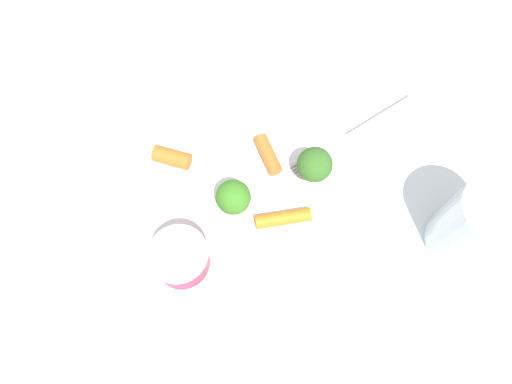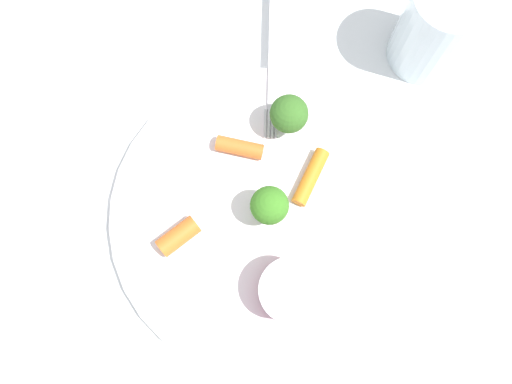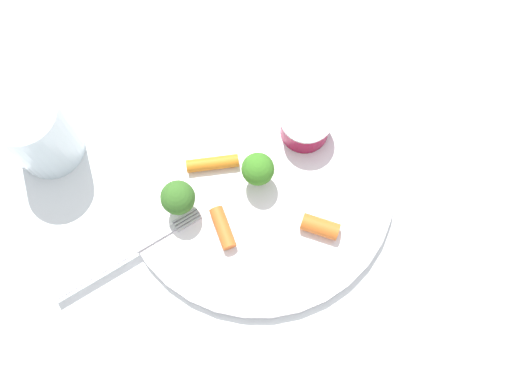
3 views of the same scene
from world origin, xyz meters
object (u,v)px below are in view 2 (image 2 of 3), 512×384
object	(u,v)px
plate	(269,214)
carrot_stick_2	(240,147)
broccoli_floret_1	(265,208)
broccoli_floret_0	(289,114)
sauce_cup	(291,291)
drinking_glass	(437,28)
fork	(272,61)
carrot_stick_1	(309,175)
carrot_stick_0	(178,236)

from	to	relation	value
plate	carrot_stick_2	distance (m)	0.07
broccoli_floret_1	broccoli_floret_0	bearing A→B (deg)	35.93
sauce_cup	drinking_glass	xyz separation A→B (m)	(0.25, 0.09, 0.02)
broccoli_floret_1	carrot_stick_2	distance (m)	0.07
fork	broccoli_floret_1	bearing A→B (deg)	-132.67
plate	broccoli_floret_0	distance (m)	0.09
plate	broccoli_floret_1	bearing A→B (deg)	170.68
carrot_stick_1	fork	bearing A→B (deg)	65.80
carrot_stick_0	carrot_stick_2	bearing A→B (deg)	17.48
fork	carrot_stick_1	bearing A→B (deg)	-114.20
carrot_stick_0	carrot_stick_1	size ratio (longest dim) A/B	0.70
plate	carrot_stick_1	world-z (taller)	carrot_stick_1
sauce_cup	broccoli_floret_1	distance (m)	0.07
broccoli_floret_1	carrot_stick_0	world-z (taller)	broccoli_floret_1
broccoli_floret_1	carrot_stick_0	size ratio (longest dim) A/B	1.22
carrot_stick_1	carrot_stick_0	bearing A→B (deg)	166.08
broccoli_floret_0	carrot_stick_0	xyz separation A→B (m)	(-0.14, -0.02, -0.02)
plate	broccoli_floret_0	xyz separation A→B (m)	(0.07, 0.05, 0.04)
plate	carrot_stick_0	distance (m)	0.08
sauce_cup	carrot_stick_2	xyz separation A→B (m)	(0.05, 0.13, -0.01)
plate	carrot_stick_1	distance (m)	0.05
plate	fork	distance (m)	0.15
broccoli_floret_0	fork	distance (m)	0.07
broccoli_floret_0	broccoli_floret_1	size ratio (longest dim) A/B	1.05
broccoli_floret_1	carrot_stick_1	bearing A→B (deg)	1.79
carrot_stick_1	plate	bearing A→B (deg)	-177.23
sauce_cup	carrot_stick_2	bearing A→B (deg)	68.80
plate	carrot_stick_1	size ratio (longest dim) A/B	5.30
broccoli_floret_0	carrot_stick_2	bearing A→B (deg)	167.37
carrot_stick_1	carrot_stick_2	xyz separation A→B (m)	(-0.03, 0.06, 0.00)
sauce_cup	drinking_glass	bearing A→B (deg)	20.16
broccoli_floret_1	drinking_glass	distance (m)	0.23
fork	drinking_glass	xyz separation A→B (m)	(0.12, -0.08, 0.03)
sauce_cup	carrot_stick_0	size ratio (longest dim) A/B	1.43
sauce_cup	drinking_glass	distance (m)	0.27
plate	carrot_stick_2	bearing A→B (deg)	74.16
plate	sauce_cup	distance (m)	0.08
carrot_stick_0	carrot_stick_2	xyz separation A→B (m)	(0.09, 0.03, -0.00)
carrot_stick_2	fork	world-z (taller)	carrot_stick_2
sauce_cup	drinking_glass	world-z (taller)	drinking_glass
sauce_cup	carrot_stick_2	distance (m)	0.14
plate	carrot_stick_2	xyz separation A→B (m)	(0.02, 0.06, 0.01)
carrot_stick_2	drinking_glass	world-z (taller)	drinking_glass
carrot_stick_0	carrot_stick_1	distance (m)	0.13
broccoli_floret_0	fork	xyz separation A→B (m)	(0.03, 0.06, -0.03)
sauce_cup	broccoli_floret_1	bearing A→B (deg)	67.38
sauce_cup	carrot_stick_1	size ratio (longest dim) A/B	1.00
sauce_cup	carrot_stick_2	world-z (taller)	sauce_cup
plate	fork	size ratio (longest dim) A/B	2.20
carrot_stick_2	broccoli_floret_1	bearing A→B (deg)	-109.65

